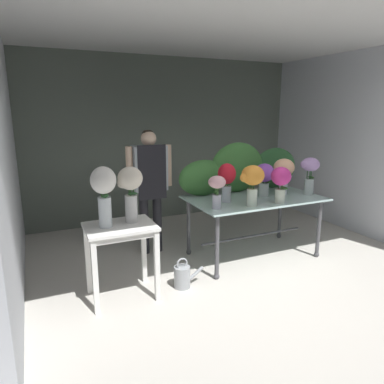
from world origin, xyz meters
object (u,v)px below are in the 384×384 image
at_px(vase_white_roses_tall, 104,190).
at_px(vase_violet_anemones, 265,176).
at_px(display_table_glass, 254,206).
at_px(florist, 150,178).
at_px(vase_lilac_roses, 310,171).
at_px(vase_peach_lilies, 284,171).
at_px(vase_sunset_tulips, 252,180).
at_px(vase_crimson_dahlias, 227,179).
at_px(vase_cream_lisianthus_tall, 130,188).
at_px(vase_magenta_carnations, 281,181).
at_px(side_table_white, 120,236).
at_px(watering_can, 183,276).
at_px(vase_blush_ranunculus, 217,188).

bearing_deg(vase_white_roses_tall, vase_violet_anemones, 8.80).
xyz_separation_m(display_table_glass, florist, (-1.19, 0.68, 0.35)).
xyz_separation_m(vase_violet_anemones, vase_lilac_roses, (0.59, -0.17, 0.05)).
distance_m(florist, vase_peach_lilies, 1.77).
bearing_deg(vase_sunset_tulips, vase_lilac_roses, 9.14).
relative_size(vase_violet_anemones, vase_crimson_dahlias, 0.90).
relative_size(display_table_glass, vase_peach_lilies, 3.57).
distance_m(florist, vase_cream_lisianthus_tall, 1.08).
bearing_deg(vase_magenta_carnations, vase_lilac_roses, 17.18).
distance_m(vase_peach_lilies, vase_violet_anemones, 0.29).
xyz_separation_m(vase_peach_lilies, vase_white_roses_tall, (-2.41, -0.31, 0.04)).
bearing_deg(vase_crimson_dahlias, vase_violet_anemones, 4.54).
relative_size(side_table_white, vase_lilac_roses, 1.57).
xyz_separation_m(vase_magenta_carnations, vase_lilac_roses, (0.62, 0.19, 0.04)).
bearing_deg(vase_cream_lisianthus_tall, side_table_white, -158.07).
bearing_deg(vase_violet_anemones, vase_peach_lilies, -4.52).
height_order(vase_violet_anemones, vase_sunset_tulips, vase_sunset_tulips).
xyz_separation_m(vase_peach_lilies, watering_can, (-1.63, -0.39, -0.99)).
distance_m(display_table_glass, vase_peach_lilies, 0.62).
distance_m(florist, vase_white_roses_tall, 1.28).
bearing_deg(display_table_glass, vase_sunset_tulips, -129.37).
bearing_deg(vase_violet_anemones, vase_cream_lisianthus_tall, -171.58).
distance_m(vase_violet_anemones, vase_blush_ranunculus, 0.88).
xyz_separation_m(vase_crimson_dahlias, vase_white_roses_tall, (-1.53, -0.28, 0.06)).
bearing_deg(vase_violet_anemones, florist, 153.41).
distance_m(display_table_glass, side_table_white, 1.86).
distance_m(vase_violet_anemones, vase_cream_lisianthus_tall, 1.87).
xyz_separation_m(vase_peach_lilies, vase_crimson_dahlias, (-0.88, -0.02, -0.02)).
xyz_separation_m(florist, vase_violet_anemones, (1.34, -0.67, 0.04)).
relative_size(vase_sunset_tulips, vase_white_roses_tall, 0.80).
bearing_deg(watering_can, display_table_glass, 18.90).
distance_m(florist, vase_lilac_roses, 2.11).
xyz_separation_m(side_table_white, vase_blush_ranunculus, (1.14, 0.07, 0.38)).
relative_size(vase_cream_lisianthus_tall, watering_can, 1.64).
bearing_deg(florist, vase_magenta_carnations, -38.37).
bearing_deg(florist, vase_crimson_dahlias, -43.90).
bearing_deg(vase_blush_ranunculus, vase_cream_lisianthus_tall, -179.07).
distance_m(vase_crimson_dahlias, vase_cream_lisianthus_tall, 1.28).
height_order(vase_violet_anemones, vase_magenta_carnations, vase_magenta_carnations).
distance_m(vase_lilac_roses, vase_white_roses_tall, 2.72).
relative_size(display_table_glass, vase_white_roses_tall, 2.84).
xyz_separation_m(display_table_glass, vase_blush_ranunculus, (-0.69, -0.25, 0.36)).
xyz_separation_m(vase_lilac_roses, watering_can, (-1.93, -0.24, -0.99)).
xyz_separation_m(side_table_white, watering_can, (0.64, -0.09, -0.54)).
relative_size(vase_sunset_tulips, vase_lilac_roses, 0.98).
height_order(vase_peach_lilies, watering_can, vase_peach_lilies).
height_order(vase_peach_lilies, vase_cream_lisianthus_tall, vase_cream_lisianthus_tall).
bearing_deg(vase_magenta_carnations, vase_violet_anemones, 85.25).
bearing_deg(vase_cream_lisianthus_tall, florist, 61.56).
distance_m(display_table_glass, vase_magenta_carnations, 0.55).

